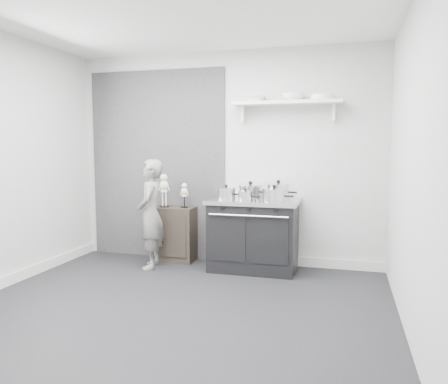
% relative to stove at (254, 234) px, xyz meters
% --- Properties ---
extents(ground, '(4.00, 4.00, 0.00)m').
position_rel_stove_xyz_m(ground, '(-0.45, -1.48, -0.44)').
color(ground, black).
rests_on(ground, ground).
extents(room_shell, '(4.02, 3.62, 2.71)m').
position_rel_stove_xyz_m(room_shell, '(-0.54, -1.33, 1.20)').
color(room_shell, '#B3B3B0').
rests_on(room_shell, ground).
extents(wall_shelf, '(1.30, 0.26, 0.24)m').
position_rel_stove_xyz_m(wall_shelf, '(0.35, 0.20, 1.57)').
color(wall_shelf, white).
rests_on(wall_shelf, room_shell).
extents(stove, '(1.08, 0.68, 0.87)m').
position_rel_stove_xyz_m(stove, '(0.00, 0.00, 0.00)').
color(stove, black).
rests_on(stove, ground).
extents(side_cabinet, '(0.55, 0.32, 0.71)m').
position_rel_stove_xyz_m(side_cabinet, '(-1.09, 0.13, -0.08)').
color(side_cabinet, black).
rests_on(side_cabinet, ground).
extents(child, '(0.44, 0.56, 1.34)m').
position_rel_stove_xyz_m(child, '(-1.24, -0.25, 0.23)').
color(child, slate).
rests_on(child, ground).
extents(pot_front_left, '(0.31, 0.22, 0.18)m').
position_rel_stove_xyz_m(pot_front_left, '(-0.31, -0.12, 0.50)').
color(pot_front_left, silver).
rests_on(pot_front_left, stove).
extents(pot_back_left, '(0.38, 0.29, 0.21)m').
position_rel_stove_xyz_m(pot_back_left, '(-0.07, 0.15, 0.51)').
color(pot_back_left, silver).
rests_on(pot_back_left, stove).
extents(pot_back_right, '(0.36, 0.28, 0.23)m').
position_rel_stove_xyz_m(pot_back_right, '(0.28, 0.10, 0.52)').
color(pot_back_right, silver).
rests_on(pot_back_right, stove).
extents(pot_front_right, '(0.36, 0.27, 0.20)m').
position_rel_stove_xyz_m(pot_front_right, '(0.28, -0.19, 0.51)').
color(pot_front_right, silver).
rests_on(pot_front_right, stove).
extents(pot_front_center, '(0.26, 0.17, 0.14)m').
position_rel_stove_xyz_m(pot_front_center, '(-0.06, -0.18, 0.49)').
color(pot_front_center, silver).
rests_on(pot_front_center, stove).
extents(skeleton_full, '(0.14, 0.09, 0.50)m').
position_rel_stove_xyz_m(skeleton_full, '(-1.22, 0.13, 0.52)').
color(skeleton_full, silver).
rests_on(skeleton_full, side_cabinet).
extents(skeleton_torso, '(0.10, 0.07, 0.36)m').
position_rel_stove_xyz_m(skeleton_torso, '(-0.94, 0.13, 0.46)').
color(skeleton_torso, silver).
rests_on(skeleton_torso, side_cabinet).
extents(bowl_large, '(0.27, 0.27, 0.07)m').
position_rel_stove_xyz_m(bowl_large, '(-0.04, 0.19, 1.64)').
color(bowl_large, white).
rests_on(bowl_large, wall_shelf).
extents(bowl_small, '(0.26, 0.26, 0.08)m').
position_rel_stove_xyz_m(bowl_small, '(0.43, 0.19, 1.64)').
color(bowl_small, white).
rests_on(bowl_small, wall_shelf).
extents(plate_stack, '(0.27, 0.27, 0.06)m').
position_rel_stove_xyz_m(plate_stack, '(0.77, 0.19, 1.63)').
color(plate_stack, white).
rests_on(plate_stack, wall_shelf).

